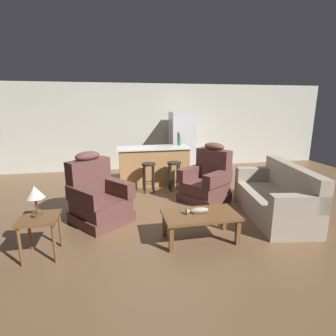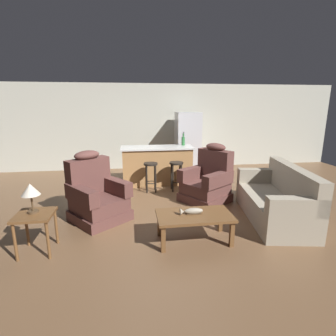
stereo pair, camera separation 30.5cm
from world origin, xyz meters
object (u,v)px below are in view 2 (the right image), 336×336
(end_table, at_px, (35,221))
(bar_stool_right, at_px, (176,171))
(bar_stool_left, at_px, (151,172))
(couch, at_px, (277,200))
(table_lamp, at_px, (31,191))
(fish_figurine, at_px, (191,211))
(recliner_near_island, at_px, (208,181))
(coffee_table, at_px, (194,218))
(refrigerator, at_px, (188,142))
(recliner_near_lamp, at_px, (96,196))
(kitchen_island, at_px, (157,165))
(bottle_tall_green, at_px, (183,141))

(end_table, xyz_separation_m, bar_stool_right, (2.34, 2.35, 0.01))
(bar_stool_right, bearing_deg, bar_stool_left, 180.00)
(couch, xyz_separation_m, table_lamp, (-3.84, -0.51, 0.53))
(fish_figurine, relative_size, recliner_near_island, 0.28)
(coffee_table, xyz_separation_m, couch, (1.62, 0.56, -0.02))
(fish_figurine, distance_m, couch, 1.76)
(refrigerator, bearing_deg, recliner_near_lamp, -126.03)
(kitchen_island, height_order, bar_stool_left, kitchen_island)
(coffee_table, relative_size, bar_stool_left, 1.62)
(refrigerator, relative_size, bottle_tall_green, 5.77)
(couch, height_order, recliner_near_island, recliner_near_island)
(recliner_near_island, bearing_deg, table_lamp, -6.48)
(end_table, bearing_deg, recliner_near_island, 29.01)
(coffee_table, height_order, end_table, end_table)
(fish_figurine, relative_size, couch, 0.17)
(kitchen_island, bearing_deg, recliner_near_lamp, -122.58)
(couch, bearing_deg, coffee_table, 28.45)
(end_table, bearing_deg, refrigerator, 54.35)
(couch, height_order, table_lamp, table_lamp)
(fish_figurine, xyz_separation_m, bottle_tall_green, (0.50, 3.11, 0.60))
(fish_figurine, xyz_separation_m, kitchen_island, (-0.20, 2.98, 0.02))
(recliner_near_island, distance_m, table_lamp, 3.32)
(fish_figurine, relative_size, recliner_near_lamp, 0.28)
(coffee_table, distance_m, kitchen_island, 3.01)
(fish_figurine, bearing_deg, table_lamp, 179.18)
(couch, distance_m, end_table, 3.86)
(fish_figurine, bearing_deg, kitchen_island, 93.83)
(fish_figurine, xyz_separation_m, end_table, (-2.15, -0.01, -0.00))
(table_lamp, height_order, bar_stool_right, table_lamp)
(couch, relative_size, recliner_near_lamp, 1.68)
(couch, xyz_separation_m, kitchen_island, (-1.87, 2.44, 0.14))
(coffee_table, xyz_separation_m, table_lamp, (-2.22, 0.05, 0.50))
(coffee_table, bearing_deg, recliner_near_island, 67.03)
(refrigerator, bearing_deg, couch, -77.32)
(fish_figurine, bearing_deg, bar_stool_right, 85.44)
(coffee_table, height_order, table_lamp, table_lamp)
(recliner_near_island, relative_size, kitchen_island, 0.67)
(coffee_table, relative_size, refrigerator, 0.62)
(couch, xyz_separation_m, recliner_near_island, (-0.94, 1.05, 0.08))
(bar_stool_left, distance_m, bar_stool_right, 0.60)
(end_table, relative_size, bar_stool_left, 0.82)
(bar_stool_right, bearing_deg, fish_figurine, -94.56)
(recliner_near_island, bearing_deg, bar_stool_left, -68.58)
(bar_stool_left, xyz_separation_m, bottle_tall_green, (0.91, 0.77, 0.59))
(coffee_table, height_order, recliner_near_island, recliner_near_island)
(recliner_near_island, distance_m, refrigerator, 2.63)
(couch, bearing_deg, fish_figurine, 27.44)
(kitchen_island, bearing_deg, bottle_tall_green, 11.30)
(refrigerator, bearing_deg, recliner_near_island, -92.80)
(bar_stool_right, bearing_deg, recliner_near_island, -54.82)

